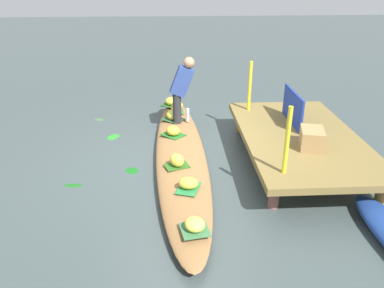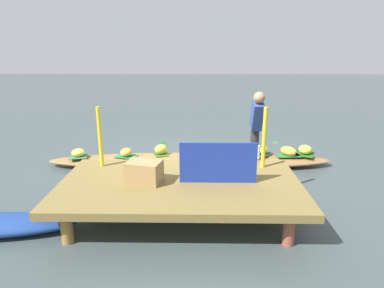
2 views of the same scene
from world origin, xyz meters
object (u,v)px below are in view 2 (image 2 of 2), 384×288
object	(u,v)px
vendor_boat	(190,161)
water_bottle	(258,152)
banana_bunch_3	(305,150)
vendor_person	(257,120)
banana_bunch_1	(221,150)
produce_crate	(144,172)
banana_bunch_0	(261,149)
banana_bunch_6	(126,152)
banana_bunch_2	(78,153)
banana_bunch_5	(288,151)
market_banner	(218,163)
banana_bunch_4	(161,149)

from	to	relation	value
vendor_boat	water_bottle	bearing A→B (deg)	170.87
vendor_boat	banana_bunch_3	world-z (taller)	banana_bunch_3
vendor_boat	vendor_person	distance (m)	1.45
banana_bunch_1	vendor_person	distance (m)	0.88
vendor_boat	vendor_person	bearing A→B (deg)	175.75
produce_crate	banana_bunch_0	bearing A→B (deg)	-133.61
banana_bunch_3	banana_bunch_6	bearing A→B (deg)	3.21
banana_bunch_0	banana_bunch_1	world-z (taller)	banana_bunch_0
banana_bunch_2	banana_bunch_5	bearing A→B (deg)	-178.30
banana_bunch_0	vendor_person	size ratio (longest dim) A/B	0.22
banana_bunch_1	banana_bunch_0	bearing A→B (deg)	179.63
banana_bunch_0	banana_bunch_2	distance (m)	3.43
banana_bunch_6	market_banner	xyz separation A→B (m)	(-1.60, 1.83, 0.45)
banana_bunch_3	banana_bunch_4	size ratio (longest dim) A/B	1.11
banana_bunch_3	vendor_person	world-z (taller)	vendor_person
vendor_boat	vendor_person	size ratio (longest dim) A/B	4.33
banana_bunch_3	banana_bunch_5	world-z (taller)	same
banana_bunch_6	water_bottle	world-z (taller)	water_bottle
banana_bunch_4	market_banner	distance (m)	2.23
market_banner	produce_crate	size ratio (longest dim) A/B	2.30
banana_bunch_6	market_banner	world-z (taller)	market_banner
market_banner	banana_bunch_6	bearing A→B (deg)	-48.64
banana_bunch_2	market_banner	world-z (taller)	market_banner
banana_bunch_3	banana_bunch_6	size ratio (longest dim) A/B	1.04
banana_bunch_1	market_banner	size ratio (longest dim) A/B	0.27
vendor_person	produce_crate	world-z (taller)	vendor_person
banana_bunch_2	banana_bunch_6	distance (m)	0.89
vendor_boat	banana_bunch_3	distance (m)	2.20
vendor_boat	banana_bunch_0	xyz separation A→B (m)	(-1.35, -0.11, 0.20)
banana_bunch_3	banana_bunch_5	xyz separation A→B (m)	(0.34, 0.10, 0.00)
banana_bunch_4	banana_bunch_1	bearing A→B (deg)	-177.96
banana_bunch_4	produce_crate	size ratio (longest dim) A/B	0.56
market_banner	produce_crate	world-z (taller)	market_banner
vendor_boat	market_banner	distance (m)	2.04
banana_bunch_2	produce_crate	size ratio (longest dim) A/B	0.54
banana_bunch_1	produce_crate	xyz separation A→B (m)	(1.16, 2.01, 0.31)
banana_bunch_6	banana_bunch_5	bearing A→B (deg)	-178.35
banana_bunch_3	banana_bunch_4	xyz separation A→B (m)	(2.74, 0.05, 0.01)
water_bottle	market_banner	xyz separation A→B (m)	(0.84, 1.72, 0.40)
banana_bunch_0	produce_crate	world-z (taller)	produce_crate
vendor_person	banana_bunch_0	bearing A→B (deg)	-130.97
banana_bunch_4	vendor_person	distance (m)	1.86
banana_bunch_2	water_bottle	world-z (taller)	water_bottle
banana_bunch_1	banana_bunch_6	xyz separation A→B (m)	(1.78, 0.18, -0.00)
banana_bunch_3	banana_bunch_4	world-z (taller)	banana_bunch_4
banana_bunch_4	water_bottle	distance (m)	1.82
banana_bunch_4	vendor_person	xyz separation A→B (m)	(-1.76, 0.13, 0.60)
water_bottle	market_banner	distance (m)	1.96
banana_bunch_0	water_bottle	distance (m)	0.30
banana_bunch_4	vendor_boat	bearing A→B (deg)	172.75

